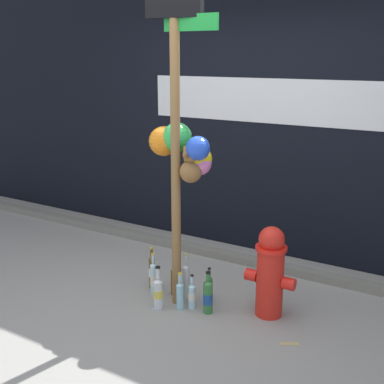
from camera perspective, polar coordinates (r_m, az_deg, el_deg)
The scene contains 16 objects.
ground_plane at distance 4.20m, azimuth -3.81°, elevation -13.94°, with size 14.00×14.00×0.00m, color gray.
building_wall at distance 5.28m, azimuth 7.29°, elevation 10.94°, with size 10.00×0.21×3.31m.
curb_strip at distance 5.22m, azimuth 4.46°, elevation -7.35°, with size 8.00×0.12×0.08m, color slate.
memorial_post at distance 3.98m, azimuth -1.20°, elevation 7.13°, with size 0.68×0.32×2.68m.
fire_hydrant at distance 4.10m, azimuth 8.93°, elevation -8.93°, with size 0.42×0.25×0.76m.
bottle_0 at distance 4.33m, azimuth 1.96°, elevation -11.08°, with size 0.06×0.06×0.33m.
bottle_1 at distance 4.47m, azimuth -2.04°, elevation -10.02°, with size 0.06×0.06×0.35m.
bottle_2 at distance 4.18m, azimuth 1.84°, elevation -11.80°, with size 0.08×0.08×0.36m.
bottle_3 at distance 4.25m, azimuth -3.89°, elevation -11.32°, with size 0.08×0.08×0.38m.
bottle_4 at distance 4.24m, azimuth -1.39°, elevation -11.62°, with size 0.06×0.06×0.32m.
bottle_5 at distance 4.48m, azimuth -4.42°, elevation -9.76°, with size 0.06×0.06×0.39m.
bottle_6 at distance 4.26m, azimuth 0.01°, elevation -11.73°, with size 0.06×0.06×0.30m.
bottle_7 at distance 4.59m, azimuth -4.60°, elevation -9.02°, with size 0.06×0.06×0.39m.
bottle_8 at distance 4.39m, azimuth -0.69°, elevation -10.10°, with size 0.06×0.06×0.42m.
litter_0 at distance 3.91m, azimuth 11.06°, elevation -16.64°, with size 0.15×0.04×0.01m, color tan.
litter_1 at distance 4.33m, azimuth -4.04°, elevation -12.98°, with size 0.11×0.06×0.01m, color #8C99B2.
Camera 1 is at (2.09, -3.00, 2.07)m, focal length 46.67 mm.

